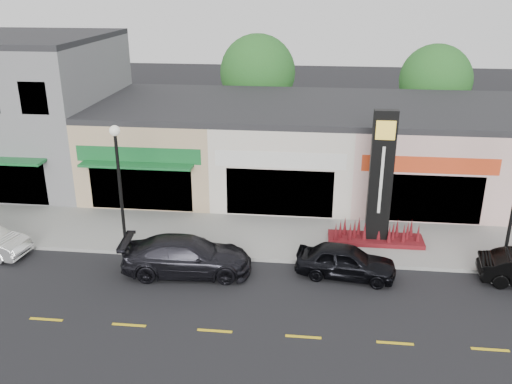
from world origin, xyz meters
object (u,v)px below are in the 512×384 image
Objects in this scene: car_black_sedan at (346,261)px; pylon_sign at (379,198)px; car_dark_sedan at (187,256)px; lamp_west_near at (119,175)px.

pylon_sign is at bearing -18.66° from car_black_sedan.
pylon_sign is at bearing -71.20° from car_dark_sedan.
pylon_sign is 8.66m from car_dark_sedan.
lamp_west_near is at bearing -171.23° from pylon_sign.
car_black_sedan is at bearing -7.65° from lamp_west_near.
pylon_sign is (11.00, 1.70, -1.20)m from lamp_west_near.
car_black_sedan is (9.53, -1.28, -2.80)m from lamp_west_near.
car_dark_sedan is at bearing -156.53° from pylon_sign.
lamp_west_near is 10.02m from car_black_sedan.
pylon_sign reaches higher than car_black_sedan.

